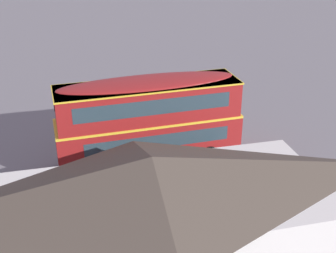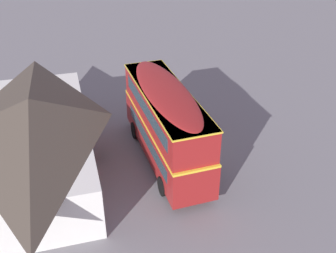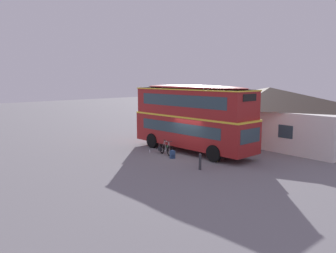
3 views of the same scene
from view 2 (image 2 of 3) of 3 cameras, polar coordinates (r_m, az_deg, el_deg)
ground_plane at (r=25.63m, az=1.64°, el=-3.22°), size 120.00×120.00×0.00m
double_decker_bus at (r=23.29m, az=-0.28°, el=0.65°), size 9.79×2.72×4.79m
touring_bicycle at (r=24.65m, az=4.79°, el=-3.83°), size 1.72×0.55×1.03m
backpack_on_ground at (r=25.71m, az=4.57°, el=-2.42°), size 0.34×0.39×0.56m
water_bottle_clear_plastic at (r=24.09m, az=6.71°, el=-5.64°), size 0.08×0.08×0.26m
pub_building at (r=24.08m, az=-18.32°, el=-0.93°), size 14.28×7.11×4.51m
kerb_bollard at (r=28.31m, az=3.58°, el=1.52°), size 0.16×0.16×0.97m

